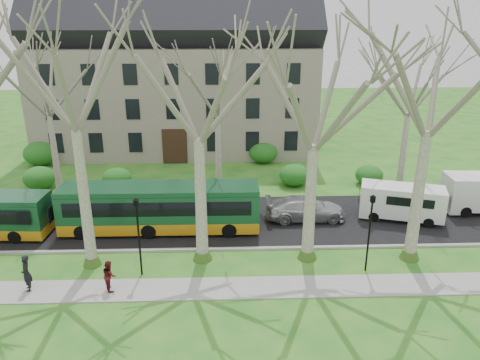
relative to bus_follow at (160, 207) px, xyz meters
name	(u,v)px	position (x,y,z in m)	size (l,w,h in m)	color
ground	(253,263)	(5.59, -4.24, -1.60)	(120.00, 120.00, 0.00)	#22681D
sidewalk	(256,288)	(5.59, -6.74, -1.57)	(70.00, 2.00, 0.06)	gray
road	(248,220)	(5.59, 1.26, -1.57)	(80.00, 8.00, 0.06)	black
curb	(252,249)	(5.59, -2.74, -1.53)	(80.00, 0.25, 0.14)	#A5A39E
building	(178,65)	(-0.41, 19.76, 6.47)	(26.50, 12.20, 16.00)	gray
tree_row_verge	(254,140)	(5.59, -3.94, 5.40)	(49.00, 7.00, 14.00)	gray
tree_row_far	(227,114)	(4.26, 6.76, 4.40)	(33.00, 7.00, 12.00)	gray
lamp_row	(255,229)	(5.59, -5.24, 0.98)	(36.22, 0.22, 4.30)	black
hedges	(187,167)	(0.93, 9.76, -0.60)	(30.60, 8.60, 2.00)	#1E621C
bus_follow	(160,207)	(0.00, 0.00, 0.00)	(12.28, 2.56, 3.07)	#134425
sedan	(306,208)	(9.40, 1.26, -0.77)	(2.14, 5.26, 1.53)	#AEAEB3
van_a	(402,203)	(15.73, 1.05, -0.38)	(5.30, 1.93, 2.31)	white
pedestrian_a	(26,273)	(-5.81, -6.57, -0.59)	(0.69, 0.45, 1.89)	black
pedestrian_b	(109,275)	(-1.72, -6.68, -0.74)	(0.77, 0.60, 1.59)	#501217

